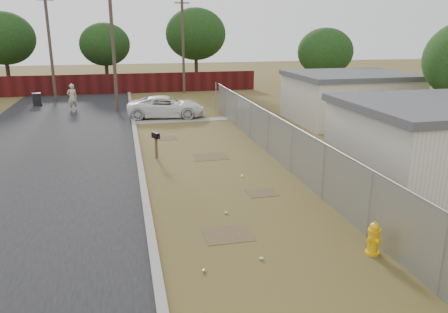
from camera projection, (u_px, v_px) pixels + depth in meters
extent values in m
plane|color=brown|center=(218.00, 178.00, 17.58)|extent=(120.00, 120.00, 0.00)
cube|color=black|center=(50.00, 140.00, 23.44)|extent=(9.00, 60.00, 0.02)
cube|color=gray|center=(135.00, 135.00, 24.39)|extent=(0.25, 60.00, 0.12)
cube|color=gray|center=(181.00, 121.00, 28.32)|extent=(6.20, 1.00, 0.03)
cylinder|color=gray|center=(443.00, 256.00, 9.56)|extent=(0.06, 0.06, 2.00)
cylinder|color=gray|center=(370.00, 204.00, 12.36)|extent=(0.06, 0.06, 2.00)
cylinder|color=gray|center=(323.00, 172.00, 15.17)|extent=(0.06, 0.06, 2.00)
cylinder|color=gray|center=(292.00, 149.00, 17.97)|extent=(0.06, 0.06, 2.00)
cylinder|color=gray|center=(268.00, 133.00, 20.77)|extent=(0.06, 0.06, 2.00)
cylinder|color=gray|center=(251.00, 120.00, 23.58)|extent=(0.06, 0.06, 2.00)
cylinder|color=gray|center=(237.00, 110.00, 26.38)|extent=(0.06, 0.06, 2.00)
cylinder|color=gray|center=(225.00, 103.00, 29.18)|extent=(0.06, 0.06, 2.00)
cylinder|color=gray|center=(216.00, 96.00, 31.99)|extent=(0.06, 0.06, 2.00)
cylinder|color=gray|center=(284.00, 121.00, 18.62)|extent=(0.04, 26.00, 0.04)
cube|color=gray|center=(283.00, 143.00, 18.90)|extent=(0.01, 26.00, 2.00)
cube|color=black|center=(284.00, 159.00, 19.12)|extent=(0.03, 26.00, 0.60)
cube|color=#450E0F|center=(95.00, 84.00, 39.39)|extent=(30.00, 0.12, 1.80)
cylinder|color=#4F4034|center=(113.00, 47.00, 30.39)|extent=(0.24, 0.24, 9.00)
cylinder|color=#4F4034|center=(50.00, 45.00, 34.92)|extent=(0.24, 0.24, 9.00)
cube|color=#4F4034|center=(45.00, 0.00, 33.96)|extent=(1.30, 0.10, 0.10)
cylinder|color=#4F4034|center=(183.00, 43.00, 39.17)|extent=(0.24, 0.24, 9.00)
cube|color=#4F4034|center=(182.00, 3.00, 38.20)|extent=(1.30, 0.10, 0.10)
cube|color=beige|center=(349.00, 100.00, 27.86)|extent=(7.00, 6.00, 2.80)
cube|color=#46474B|center=(351.00, 75.00, 27.42)|extent=(7.28, 6.24, 0.30)
cylinder|color=#312516|center=(8.00, 74.00, 41.19)|extent=(0.36, 0.36, 3.30)
ellipsoid|color=black|center=(3.00, 38.00, 40.28)|extent=(5.70, 5.70, 4.84)
cylinder|color=#312516|center=(107.00, 73.00, 44.13)|extent=(0.36, 0.36, 2.86)
ellipsoid|color=black|center=(105.00, 44.00, 43.34)|extent=(4.94, 4.94, 4.20)
cylinder|color=#312516|center=(196.00, 69.00, 45.05)|extent=(0.36, 0.36, 3.52)
ellipsoid|color=black|center=(196.00, 34.00, 44.07)|extent=(6.08, 6.08, 5.17)
cylinder|color=#312516|center=(323.00, 83.00, 36.84)|extent=(0.36, 0.36, 2.64)
ellipsoid|color=black|center=(325.00, 52.00, 36.11)|extent=(4.56, 4.56, 3.88)
cylinder|color=#E4AA0C|center=(372.00, 252.00, 11.66)|extent=(0.47, 0.47, 0.07)
cylinder|color=#E4AA0C|center=(373.00, 241.00, 11.57)|extent=(0.33, 0.33, 0.64)
cylinder|color=#E4AA0C|center=(374.00, 230.00, 11.48)|extent=(0.42, 0.42, 0.06)
sphere|color=#E4AA0C|center=(375.00, 227.00, 11.45)|extent=(0.32, 0.32, 0.25)
cylinder|color=#E4AA0C|center=(375.00, 222.00, 11.41)|extent=(0.05, 0.05, 0.07)
cylinder|color=#E4AA0C|center=(369.00, 240.00, 11.47)|extent=(0.14, 0.15, 0.12)
cylinder|color=#E4AA0C|center=(378.00, 237.00, 11.62)|extent=(0.14, 0.15, 0.12)
cylinder|color=#E4AA0C|center=(378.00, 241.00, 11.42)|extent=(0.19, 0.17, 0.16)
cube|color=brown|center=(156.00, 148.00, 20.07)|extent=(0.12, 0.12, 1.02)
cube|color=black|center=(156.00, 136.00, 19.91)|extent=(0.37, 0.52, 0.18)
cylinder|color=black|center=(156.00, 134.00, 19.89)|extent=(0.37, 0.52, 0.18)
cube|color=#B60D1F|center=(159.00, 137.00, 19.71)|extent=(0.04, 0.05, 0.10)
imported|color=white|center=(166.00, 107.00, 29.29)|extent=(5.43, 3.13, 1.42)
imported|color=#BBB189|center=(72.00, 97.00, 31.60)|extent=(0.82, 0.66, 1.94)
cube|color=black|center=(37.00, 100.00, 33.65)|extent=(0.72, 0.72, 0.93)
cube|color=black|center=(36.00, 94.00, 33.51)|extent=(0.79, 0.79, 0.08)
cylinder|color=black|center=(42.00, 105.00, 33.64)|extent=(0.10, 0.20, 0.19)
cylinder|color=silver|center=(261.00, 258.00, 11.35)|extent=(0.12, 0.10, 0.07)
cylinder|color=#BDBCC2|center=(226.00, 213.00, 14.14)|extent=(0.11, 0.12, 0.07)
cylinder|color=silver|center=(242.00, 176.00, 17.67)|extent=(0.09, 0.11, 0.07)
cylinder|color=#BDBCC2|center=(204.00, 271.00, 10.77)|extent=(0.11, 0.12, 0.07)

